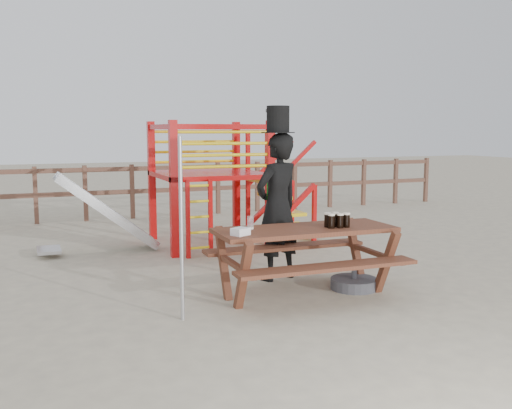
# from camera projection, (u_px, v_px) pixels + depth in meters

# --- Properties ---
(ground) EXTENTS (60.00, 60.00, 0.00)m
(ground) POSITION_uv_depth(u_px,v_px,m) (288.00, 303.00, 6.45)
(ground) COLOR #B9AD90
(ground) RESTS_ON ground
(back_fence) EXTENTS (15.09, 0.09, 1.20)m
(back_fence) POSITION_uv_depth(u_px,v_px,m) (154.00, 185.00, 12.78)
(back_fence) COLOR brown
(back_fence) RESTS_ON ground
(playground_fort) EXTENTS (4.71, 1.84, 2.10)m
(playground_fort) POSITION_uv_depth(u_px,v_px,m) (204.00, 182.00, 9.64)
(playground_fort) COLOR #BA0C0C
(playground_fort) RESTS_ON ground
(picnic_table) EXTENTS (2.13, 1.49, 0.82)m
(picnic_table) POSITION_uv_depth(u_px,v_px,m) (305.00, 253.00, 6.68)
(picnic_table) COLOR brown
(picnic_table) RESTS_ON ground
(man_with_hat) EXTENTS (0.81, 0.67, 2.25)m
(man_with_hat) POSITION_uv_depth(u_px,v_px,m) (278.00, 203.00, 7.38)
(man_with_hat) COLOR black
(man_with_hat) RESTS_ON ground
(metal_pole) EXTENTS (0.04, 0.04, 1.88)m
(metal_pole) POSITION_uv_depth(u_px,v_px,m) (181.00, 230.00, 5.76)
(metal_pole) COLOR #B2B2B7
(metal_pole) RESTS_ON ground
(parasol_base) EXTENTS (0.58, 0.58, 0.24)m
(parasol_base) POSITION_uv_depth(u_px,v_px,m) (354.00, 283.00, 7.03)
(parasol_base) COLOR #3D3D43
(parasol_base) RESTS_ON ground
(paper_bag) EXTENTS (0.22, 0.21, 0.08)m
(paper_bag) POSITION_uv_depth(u_px,v_px,m) (240.00, 232.00, 6.16)
(paper_bag) COLOR white
(paper_bag) RESTS_ON picnic_table
(stout_pints) EXTENTS (0.28, 0.19, 0.17)m
(stout_pints) POSITION_uv_depth(u_px,v_px,m) (336.00, 220.00, 6.65)
(stout_pints) COLOR black
(stout_pints) RESTS_ON picnic_table
(empty_glasses) EXTENTS (0.08, 0.08, 0.15)m
(empty_glasses) POSITION_uv_depth(u_px,v_px,m) (250.00, 223.00, 6.54)
(empty_glasses) COLOR silver
(empty_glasses) RESTS_ON picnic_table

